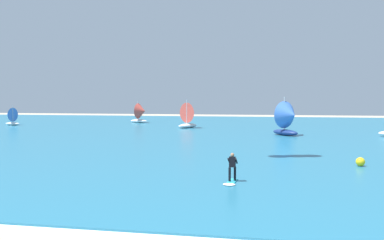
{
  "coord_description": "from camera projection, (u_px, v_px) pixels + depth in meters",
  "views": [
    {
      "loc": [
        5.67,
        -6.72,
        4.93
      ],
      "look_at": [
        1.17,
        17.97,
        3.53
      ],
      "focal_mm": 37.1,
      "sensor_mm": 36.0,
      "label": 1
    }
  ],
  "objects": [
    {
      "name": "marker_buoy",
      "position": [
        360.0,
        162.0,
        28.04
      ],
      "size": [
        0.63,
        0.63,
        0.63
      ],
      "primitive_type": "sphere",
      "color": "yellow",
      "rests_on": "ocean"
    },
    {
      "name": "sailboat_near_shore",
      "position": [
        190.0,
        115.0,
        64.04
      ],
      "size": [
        3.83,
        4.13,
        4.59
      ],
      "color": "white",
      "rests_on": "ocean"
    },
    {
      "name": "kitesurfer",
      "position": [
        232.0,
        172.0,
        22.65
      ],
      "size": [
        0.78,
        2.0,
        1.67
      ],
      "color": "#26B2CC",
      "rests_on": "ocean"
    },
    {
      "name": "shoreline_foam",
      "position": [
        156.0,
        233.0,
        14.42
      ],
      "size": [
        63.11,
        1.21,
        0.01
      ],
      "primitive_type": "cube",
      "color": "white",
      "rests_on": "ground"
    },
    {
      "name": "ocean",
      "position": [
        225.0,
        131.0,
        58.83
      ],
      "size": [
        160.0,
        90.0,
        0.1
      ],
      "primitive_type": "cube",
      "color": "#236B89",
      "rests_on": "ground"
    },
    {
      "name": "sailboat_leading",
      "position": [
        10.0,
        116.0,
        70.14
      ],
      "size": [
        3.05,
        2.63,
        3.48
      ],
      "color": "silver",
      "rests_on": "ocean"
    },
    {
      "name": "sailboat_far_left",
      "position": [
        141.0,
        113.0,
        76.87
      ],
      "size": [
        3.77,
        3.27,
        4.27
      ],
      "color": "white",
      "rests_on": "ocean"
    },
    {
      "name": "sailboat_mid_right",
      "position": [
        289.0,
        118.0,
        50.49
      ],
      "size": [
        4.32,
        4.43,
        4.96
      ],
      "color": "navy",
      "rests_on": "ocean"
    }
  ]
}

